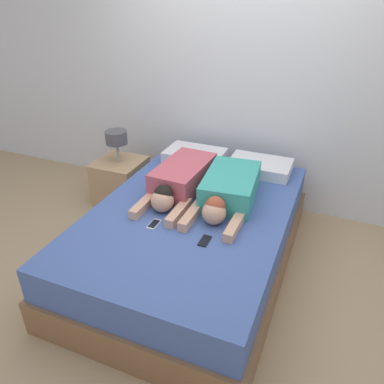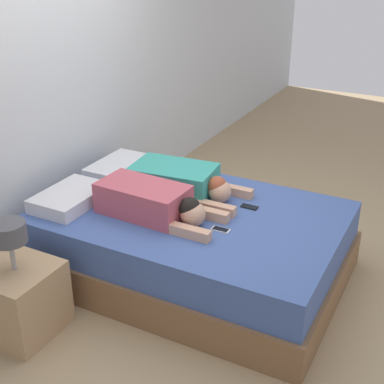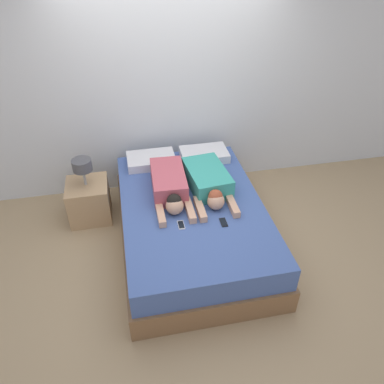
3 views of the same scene
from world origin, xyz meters
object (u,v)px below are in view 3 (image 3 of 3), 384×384
Objects in this scene: bed at (192,224)px; pillow_head_left at (151,160)px; cell_phone_left at (181,225)px; pillow_head_right at (204,154)px; person_right at (208,182)px; person_left at (170,186)px; cell_phone_right at (224,222)px; nightstand at (89,199)px.

bed is 3.90× the size of pillow_head_left.
cell_phone_left is at bearing -82.47° from pillow_head_left.
person_right reaches higher than pillow_head_right.
person_left is at bearing -128.99° from pillow_head_right.
cell_phone_right is at bearing -6.06° from cell_phone_left.
cell_phone_right is (0.02, -0.56, -0.10)m from person_right.
cell_phone_left is (0.15, -1.17, -0.05)m from pillow_head_left.
person_left reaches higher than pillow_head_right.
pillow_head_left is at bearing 12.95° from nightstand.
cell_phone_left is at bearing -118.78° from bed.
pillow_head_right is 1.47m from nightstand.
cell_phone_right is (0.24, -0.35, 0.28)m from bed.
bed is at bearing -110.77° from pillow_head_right.
person_left reaches higher than cell_phone_left.
bed is at bearing -137.29° from person_right.
cell_phone_right is (0.56, -1.21, -0.05)m from pillow_head_left.
cell_phone_left is 1.39m from nightstand.
nightstand is (-1.32, 0.47, -0.38)m from person_right.
pillow_head_left is at bearing 97.53° from cell_phone_left.
pillow_head_left is at bearing 101.10° from person_left.
cell_phone_right is (0.41, -0.04, 0.00)m from cell_phone_left.
person_right is at bearing -50.04° from pillow_head_left.
pillow_head_left is at bearing 110.77° from bed.
cell_phone_left is (-0.17, -0.31, 0.28)m from bed.
nightstand is (-1.34, 1.03, -0.28)m from cell_phone_right.
person_left is at bearing -27.34° from nightstand.
pillow_head_right is at bearing 51.01° from person_left.
person_left is at bearing 93.03° from cell_phone_left.
person_left is 7.38× the size of cell_phone_right.
pillow_head_right is at bearing 67.00° from cell_phone_left.
pillow_head_left is 1.18m from cell_phone_left.
person_right is 0.65m from cell_phone_left.
person_left is (-0.20, 0.21, 0.38)m from bed.
nightstand reaches higher than person_left.
person_right is at bearing -99.02° from pillow_head_right.
pillow_head_left is 0.86m from nightstand.
pillow_head_right is at bearing 69.23° from bed.
person_right is 7.36× the size of cell_phone_right.
bed is at bearing 124.22° from cell_phone_right.
person_right is 1.45m from nightstand.
pillow_head_right is 0.66m from person_right.
person_right is (0.55, -0.65, 0.05)m from pillow_head_left.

